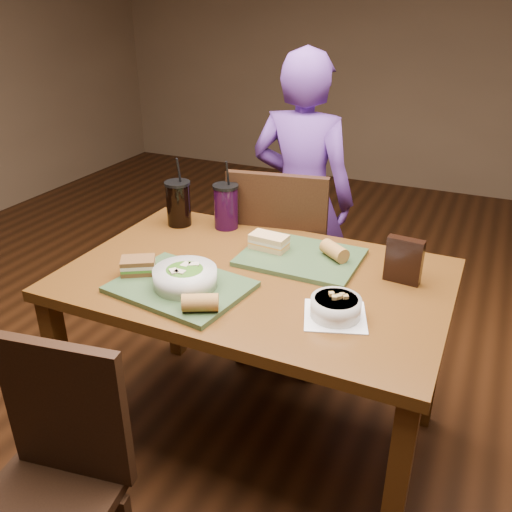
# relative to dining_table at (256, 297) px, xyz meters

# --- Properties ---
(ground) EXTENTS (6.00, 6.00, 0.00)m
(ground) POSITION_rel_dining_table_xyz_m (0.00, 0.00, -0.66)
(ground) COLOR #381C0B
(ground) RESTS_ON ground
(dining_table) EXTENTS (1.30, 0.85, 0.75)m
(dining_table) POSITION_rel_dining_table_xyz_m (0.00, 0.00, 0.00)
(dining_table) COLOR #573311
(dining_table) RESTS_ON ground
(chair_near) EXTENTS (0.41, 0.42, 0.83)m
(chair_near) POSITION_rel_dining_table_xyz_m (-0.24, -0.79, -0.20)
(chair_near) COLOR black
(chair_near) RESTS_ON ground
(chair_far) EXTENTS (0.49, 0.49, 0.98)m
(chair_far) POSITION_rel_dining_table_xyz_m (-0.10, 0.53, -0.12)
(chair_far) COLOR black
(chair_far) RESTS_ON ground
(diner) EXTENTS (0.52, 0.34, 1.43)m
(diner) POSITION_rel_dining_table_xyz_m (-0.15, 0.88, 0.05)
(diner) COLOR #5E338D
(diner) RESTS_ON ground
(tray_near) EXTENTS (0.46, 0.38, 0.02)m
(tray_near) POSITION_rel_dining_table_xyz_m (-0.18, -0.20, 0.10)
(tray_near) COLOR #334B29
(tray_near) RESTS_ON dining_table
(tray_far) EXTENTS (0.42, 0.32, 0.02)m
(tray_far) POSITION_rel_dining_table_xyz_m (0.10, 0.17, 0.10)
(tray_far) COLOR #334B29
(tray_far) RESTS_ON dining_table
(salad_bowl) EXTENTS (0.21, 0.21, 0.07)m
(salad_bowl) POSITION_rel_dining_table_xyz_m (-0.16, -0.20, 0.14)
(salad_bowl) COLOR silver
(salad_bowl) RESTS_ON tray_near
(soup_bowl) EXTENTS (0.23, 0.23, 0.07)m
(soup_bowl) POSITION_rel_dining_table_xyz_m (0.33, -0.15, 0.12)
(soup_bowl) COLOR white
(soup_bowl) RESTS_ON dining_table
(sandwich_near) EXTENTS (0.14, 0.12, 0.05)m
(sandwich_near) POSITION_rel_dining_table_xyz_m (-0.35, -0.19, 0.14)
(sandwich_near) COLOR #593819
(sandwich_near) RESTS_ON tray_near
(sandwich_far) EXTENTS (0.14, 0.09, 0.06)m
(sandwich_far) POSITION_rel_dining_table_xyz_m (-0.03, 0.18, 0.14)
(sandwich_far) COLOR tan
(sandwich_far) RESTS_ON tray_far
(baguette_near) EXTENTS (0.12, 0.10, 0.05)m
(baguette_near) POSITION_rel_dining_table_xyz_m (-0.04, -0.31, 0.14)
(baguette_near) COLOR #AD7533
(baguette_near) RESTS_ON tray_near
(baguette_far) EXTENTS (0.12, 0.11, 0.05)m
(baguette_far) POSITION_rel_dining_table_xyz_m (0.22, 0.20, 0.14)
(baguette_far) COLOR #AD7533
(baguette_far) RESTS_ON tray_far
(cup_cola) EXTENTS (0.11, 0.11, 0.29)m
(cup_cola) POSITION_rel_dining_table_xyz_m (-0.48, 0.28, 0.19)
(cup_cola) COLOR black
(cup_cola) RESTS_ON dining_table
(cup_berry) EXTENTS (0.11, 0.11, 0.29)m
(cup_berry) POSITION_rel_dining_table_xyz_m (-0.29, 0.33, 0.18)
(cup_berry) COLOR black
(cup_berry) RESTS_ON dining_table
(chip_bag) EXTENTS (0.12, 0.05, 0.16)m
(chip_bag) POSITION_rel_dining_table_xyz_m (0.47, 0.16, 0.17)
(chip_bag) COLOR black
(chip_bag) RESTS_ON dining_table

